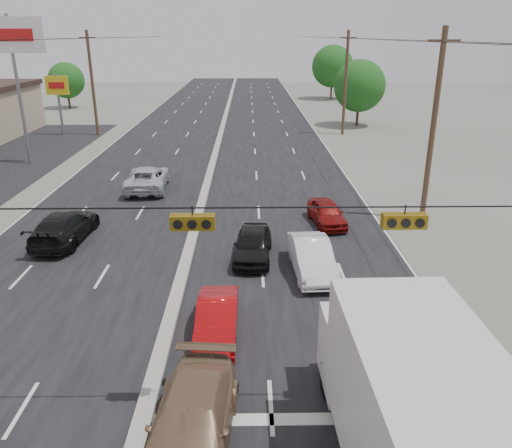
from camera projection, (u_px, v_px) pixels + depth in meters
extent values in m
plane|color=#606356|center=(147.00, 408.00, 13.65)|extent=(200.00, 200.00, 0.00)
cube|color=black|center=(215.00, 157.00, 41.68)|extent=(20.00, 160.00, 0.02)
cube|color=gray|center=(215.00, 156.00, 41.65)|extent=(0.50, 160.00, 0.20)
cylinder|color=#422D1E|center=(92.00, 84.00, 49.06)|extent=(0.30, 0.30, 10.00)
cube|color=#422D1E|center=(87.00, 38.00, 47.53)|extent=(1.60, 0.12, 0.12)
cylinder|color=#422D1E|center=(433.00, 128.00, 26.07)|extent=(0.30, 0.30, 10.00)
cube|color=#422D1E|center=(444.00, 41.00, 24.54)|extent=(1.60, 0.12, 0.12)
cylinder|color=#422D1E|center=(345.00, 84.00, 49.43)|extent=(0.30, 0.30, 10.00)
cube|color=#422D1E|center=(348.00, 38.00, 47.90)|extent=(1.60, 0.12, 0.12)
cylinder|color=black|center=(127.00, 208.00, 11.58)|extent=(25.00, 0.04, 0.04)
cube|color=#72590C|center=(193.00, 222.00, 11.73)|extent=(1.05, 0.30, 0.35)
cube|color=#72590C|center=(404.00, 221.00, 11.80)|extent=(1.05, 0.30, 0.35)
cylinder|color=slate|center=(19.00, 92.00, 37.64)|extent=(0.24, 0.24, 11.00)
cube|color=silver|center=(9.00, 35.00, 36.20)|extent=(5.00, 0.25, 2.50)
cylinder|color=slate|center=(60.00, 105.00, 49.72)|extent=(0.24, 0.24, 6.00)
cube|color=gold|center=(57.00, 85.00, 49.05)|extent=(2.20, 0.25, 1.80)
cylinder|color=#382619|center=(69.00, 100.00, 69.01)|extent=(0.28, 0.28, 2.16)
sphere|color=#184612|center=(66.00, 80.00, 68.07)|extent=(4.80, 4.80, 4.80)
cylinder|color=#382619|center=(357.00, 114.00, 55.47)|extent=(0.28, 0.28, 2.52)
sphere|color=#184612|center=(359.00, 86.00, 54.37)|extent=(5.60, 5.60, 5.60)
cylinder|color=#382619|center=(331.00, 90.00, 78.78)|extent=(0.28, 0.28, 2.88)
sphere|color=#184612|center=(332.00, 66.00, 77.53)|extent=(6.40, 6.40, 6.40)
cube|color=silver|center=(420.00, 412.00, 10.11)|extent=(2.91, 5.67, 3.14)
cube|color=silver|center=(370.00, 346.00, 13.98)|extent=(2.73, 2.18, 2.02)
cylinder|color=black|center=(328.00, 380.00, 14.00)|extent=(0.36, 1.02, 1.01)
cylinder|color=black|center=(411.00, 378.00, 14.07)|extent=(0.36, 1.02, 1.01)
imported|color=brown|center=(192.00, 424.00, 12.13)|extent=(2.40, 5.06, 1.42)
imported|color=#AB0A0D|center=(217.00, 319.00, 16.73)|extent=(1.37, 3.84, 1.26)
imported|color=black|center=(253.00, 244.00, 22.54)|extent=(1.95, 4.18, 1.38)
imported|color=white|center=(312.00, 258.00, 21.14)|extent=(1.82, 4.50, 1.45)
imported|color=maroon|center=(327.00, 213.00, 26.67)|extent=(1.99, 3.92, 1.28)
imported|color=black|center=(65.00, 227.00, 24.46)|extent=(2.35, 5.21, 1.48)
imported|color=silver|center=(147.00, 178.00, 32.68)|extent=(2.84, 5.62, 1.52)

